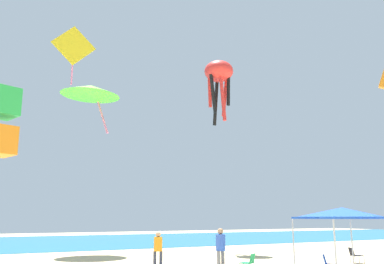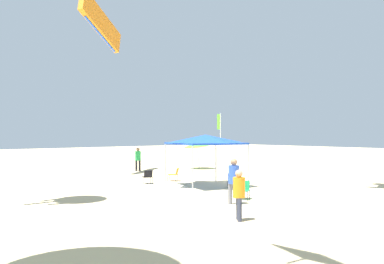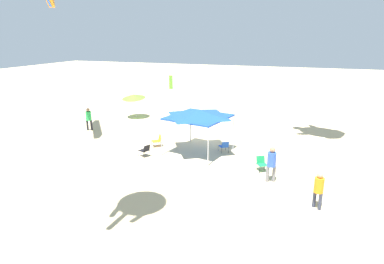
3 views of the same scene
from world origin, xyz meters
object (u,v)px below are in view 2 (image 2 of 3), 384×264
Objects in this scene: folding_chair_right_of_tent at (148,176)px; person_watching_sky at (234,177)px; folding_chair_facing_ocean at (233,180)px; folding_chair_near_cooler at (243,189)px; canopy_tent at (205,140)px; banner_flag at (220,138)px; kite_parafoil_orange at (101,24)px; beach_umbrella at (197,144)px; person_beachcomber at (239,191)px; person_near_umbrella at (138,157)px; folding_chair_left_of_tent at (175,173)px.

person_watching_sky reaches higher than folding_chair_right_of_tent.
folding_chair_facing_ocean and folding_chair_near_cooler have the same top height.
folding_chair_right_of_tent is at bearing 150.34° from person_watching_sky.
canopy_tent is 2.19× the size of person_watching_sky.
kite_parafoil_orange is (6.32, 6.07, 8.39)m from banner_flag.
beach_umbrella is at bearing 116.17° from folding_chair_near_cooler.
folding_chair_right_of_tent and folding_chair_near_cooler have the same top height.
person_beachcomber is (-2.94, 3.47, 0.55)m from folding_chair_near_cooler.
canopy_tent is 5.14× the size of folding_chair_right_of_tent.
person_beachcomber is 18.72m from person_near_umbrella.
folding_chair_left_of_tent and folding_chair_facing_ocean have the same top height.
folding_chair_right_of_tent is 12.86m from kite_parafoil_orange.
canopy_tent reaches higher than person_beachcomber.
folding_chair_right_of_tent is 0.47× the size of person_beachcomber.
person_near_umbrella reaches higher than folding_chair_left_of_tent.
folding_chair_left_of_tent is 0.18× the size of banner_flag.
person_near_umbrella is (17.31, -7.12, 0.06)m from person_beachcomber.
folding_chair_facing_ocean is at bearing 55.05° from folding_chair_left_of_tent.
folding_chair_left_of_tent and folding_chair_near_cooler have the same top height.
beach_umbrella is at bearing -179.44° from folding_chair_left_of_tent.
person_near_umbrella is (6.97, -1.82, 0.61)m from folding_chair_left_of_tent.
folding_chair_right_of_tent is 8.05m from person_watching_sky.
beach_umbrella is at bearing -123.01° from person_near_umbrella.
folding_chair_left_of_tent is 12.84m from kite_parafoil_orange.
folding_chair_facing_ocean is (-10.20, 6.34, -1.57)m from beach_umbrella.
canopy_tent is 2.28× the size of person_near_umbrella.
folding_chair_left_of_tent is 0.47× the size of person_beachcomber.
person_watching_sky is at bearing -129.94° from kite_parafoil_orange.
canopy_tent is 5.14× the size of folding_chair_facing_ocean.
kite_parafoil_orange is (7.17, 1.27, 10.57)m from folding_chair_left_of_tent.
folding_chair_left_of_tent is 0.44× the size of person_near_umbrella.
person_beachcomber is at bearing 142.95° from beach_umbrella.
folding_chair_right_of_tent is at bearing 97.91° from banner_flag.
kite_parafoil_orange reaches higher than person_beachcomber.
person_beachcomber is at bearing 94.89° from folding_chair_right_of_tent.
folding_chair_near_cooler is at bearing 169.80° from person_beachcomber.
person_watching_sky is at bearing 29.52° from folding_chair_left_of_tent.
beach_umbrella is 2.91× the size of folding_chair_right_of_tent.
folding_chair_left_of_tent is at bearing -3.06° from canopy_tent.
folding_chair_near_cooler is 0.43× the size of person_watching_sky.
folding_chair_right_of_tent is 8.10m from person_near_umbrella.
canopy_tent is 10.98m from beach_umbrella.
person_watching_sky is 18.27m from kite_parafoil_orange.
folding_chair_right_of_tent is (-0.10, 2.08, 0.00)m from folding_chair_left_of_tent.
beach_umbrella reaches higher than folding_chair_right_of_tent.
person_near_umbrella is at bearing 73.52° from beach_umbrella.
beach_umbrella is 1.29× the size of person_near_umbrella.
person_near_umbrella is (15.03, -4.97, -0.04)m from person_watching_sky.
folding_chair_left_of_tent is at bearing 100.08° from banner_flag.
folding_chair_facing_ocean is at bearing -162.97° from canopy_tent.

